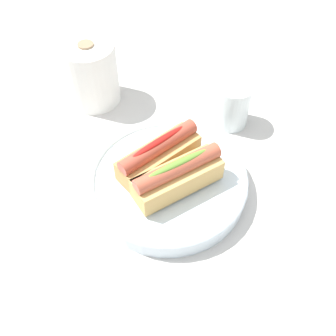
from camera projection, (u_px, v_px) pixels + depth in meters
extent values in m
plane|color=beige|center=(168.00, 177.00, 0.71)|extent=(2.40, 2.40, 0.00)
cylinder|color=silver|center=(168.00, 183.00, 0.68)|extent=(0.27, 0.27, 0.03)
torus|color=silver|center=(168.00, 178.00, 0.67)|extent=(0.27, 0.27, 0.01)
cube|color=tan|center=(178.00, 179.00, 0.64)|extent=(0.16, 0.10, 0.04)
cylinder|color=#BC563D|center=(178.00, 168.00, 0.61)|extent=(0.15, 0.07, 0.03)
ellipsoid|color=olive|center=(178.00, 163.00, 0.60)|extent=(0.11, 0.05, 0.01)
cube|color=tan|center=(159.00, 158.00, 0.66)|extent=(0.16, 0.07, 0.04)
cylinder|color=#B24C38|center=(159.00, 147.00, 0.64)|extent=(0.15, 0.05, 0.03)
ellipsoid|color=red|center=(158.00, 142.00, 0.63)|extent=(0.11, 0.03, 0.01)
cylinder|color=white|center=(232.00, 105.00, 0.77)|extent=(0.07, 0.07, 0.09)
cylinder|color=silver|center=(232.00, 109.00, 0.78)|extent=(0.06, 0.06, 0.06)
cylinder|color=white|center=(91.00, 73.00, 0.80)|extent=(0.11, 0.11, 0.13)
cylinder|color=#997A5B|center=(85.00, 45.00, 0.75)|extent=(0.03, 0.03, 0.00)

